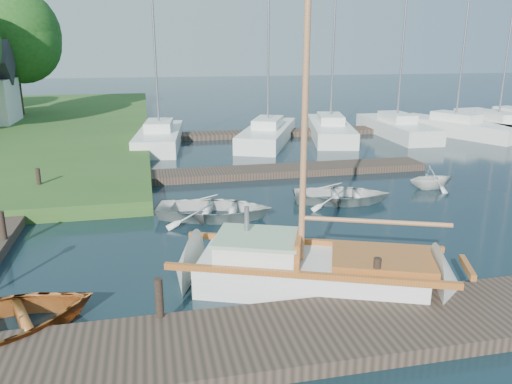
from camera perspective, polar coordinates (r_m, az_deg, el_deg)
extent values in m
plane|color=black|center=(15.11, 0.00, -4.37)|extent=(160.00, 160.00, 0.00)
cube|color=#2F281F|center=(9.85, 7.79, -15.63)|extent=(18.00, 2.20, 0.30)
cube|color=#2F281F|center=(21.55, 1.49, 2.38)|extent=(14.00, 1.60, 0.30)
cube|color=#2F281F|center=(32.94, 11.18, 6.94)|extent=(30.00, 1.60, 0.30)
cylinder|color=black|center=(9.95, -11.00, -11.78)|extent=(0.16, 0.16, 0.80)
cylinder|color=black|center=(10.93, 13.60, -9.27)|extent=(0.16, 0.16, 0.80)
cylinder|color=black|center=(15.09, -26.99, -3.42)|extent=(0.16, 0.16, 0.80)
cylinder|color=black|center=(19.77, -23.59, 1.36)|extent=(0.16, 0.16, 0.80)
cube|color=white|center=(11.67, 6.09, -9.73)|extent=(5.38, 3.68, 0.90)
cone|color=white|center=(11.96, 21.08, -10.15)|extent=(1.92, 2.30, 1.96)
cone|color=white|center=(12.14, -8.12, -8.74)|extent=(1.64, 2.19, 1.96)
cube|color=brown|center=(12.32, 6.40, -5.69)|extent=(5.82, 2.37, 0.14)
cube|color=brown|center=(10.60, 5.89, -9.47)|extent=(5.82, 2.37, 0.14)
cube|color=brown|center=(11.83, 23.00, -7.93)|extent=(0.51, 1.07, 0.14)
cube|color=white|center=(11.50, 0.17, -6.38)|extent=(2.19, 1.96, 0.44)
cube|color=#98B991|center=(11.41, 0.17, -5.22)|extent=(2.32, 2.09, 0.08)
cube|color=brown|center=(11.37, 4.94, -6.27)|extent=(0.62, 1.35, 0.60)
cylinder|color=slate|center=(11.61, -1.06, -3.08)|extent=(0.12, 0.12, 0.60)
cube|color=brown|center=(11.49, 14.23, -7.57)|extent=(2.59, 2.20, 0.20)
cylinder|color=#955C36|center=(10.51, 5.74, 13.75)|extent=(0.14, 0.14, 8.40)
cylinder|color=#955C36|center=(11.15, 13.52, -3.30)|extent=(3.02, 1.26, 0.10)
imported|color=white|center=(16.11, -4.81, -1.65)|extent=(4.30, 3.58, 0.77)
imported|color=white|center=(17.97, 9.76, -0.03)|extent=(3.88, 3.15, 0.71)
imported|color=white|center=(20.54, 19.46, 1.76)|extent=(2.04, 1.79, 1.01)
cube|color=white|center=(28.35, -10.95, 6.09)|extent=(3.08, 7.60, 0.90)
cube|color=white|center=(28.24, -11.03, 7.49)|extent=(1.70, 2.74, 0.50)
cylinder|color=slate|center=(27.94, -11.62, 17.91)|extent=(0.12, 0.12, 10.74)
cube|color=white|center=(28.94, 1.35, 6.58)|extent=(5.21, 8.21, 0.90)
cube|color=white|center=(28.83, 1.36, 7.96)|extent=(2.40, 3.12, 0.50)
cylinder|color=slate|center=(28.53, 1.43, 17.94)|extent=(0.12, 0.12, 10.50)
cube|color=white|center=(30.80, 8.44, 7.01)|extent=(4.09, 8.41, 0.90)
cube|color=white|center=(30.70, 8.50, 8.30)|extent=(2.04, 3.10, 0.50)
cylinder|color=slate|center=(30.44, 8.93, 18.24)|extent=(0.12, 0.12, 11.12)
cube|color=white|center=(32.28, 15.73, 7.00)|extent=(2.47, 7.80, 0.90)
cube|color=white|center=(32.18, 15.83, 8.23)|extent=(1.49, 2.75, 0.50)
cylinder|color=slate|center=(31.92, 16.54, 17.06)|extent=(0.12, 0.12, 10.42)
cube|color=white|center=(33.69, 21.76, 6.82)|extent=(5.23, 8.18, 0.90)
cube|color=white|center=(33.60, 21.89, 7.99)|extent=(2.41, 3.12, 0.50)
cylinder|color=slate|center=(33.34, 22.75, 15.87)|extent=(0.12, 0.12, 9.76)
cube|color=white|center=(35.13, 25.85, 6.70)|extent=(2.70, 8.34, 0.90)
cube|color=white|center=(35.04, 25.99, 7.82)|extent=(1.57, 2.96, 0.50)
cylinder|color=slate|center=(34.79, 26.80, 14.13)|extent=(0.12, 0.12, 8.27)
cylinder|color=#332114|center=(40.91, -25.46, 10.56)|extent=(0.36, 0.36, 3.67)
sphere|color=#1E4413|center=(40.81, -26.13, 15.81)|extent=(6.73, 6.73, 6.73)
sphere|color=#1E4413|center=(40.40, -25.42, 15.18)|extent=(5.71, 5.71, 5.71)
sphere|color=#1E4413|center=(41.31, -26.69, 16.73)|extent=(6.12, 6.12, 6.12)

